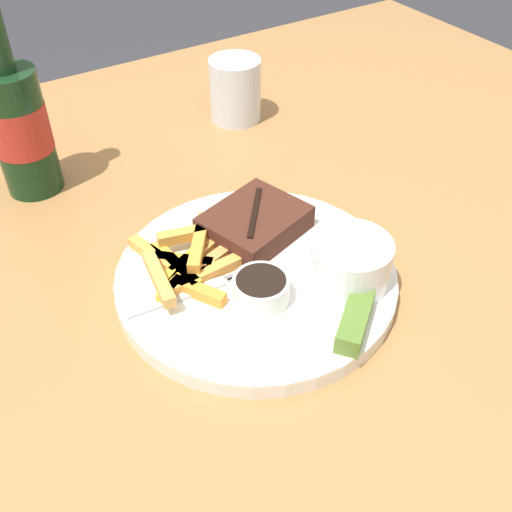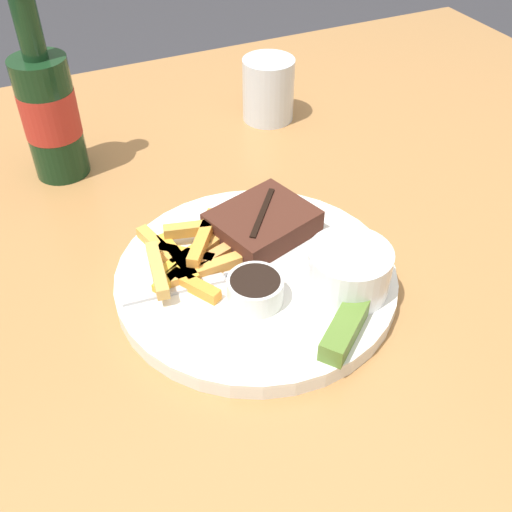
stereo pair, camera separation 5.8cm
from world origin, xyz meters
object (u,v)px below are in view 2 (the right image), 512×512
object	(u,v)px
drinking_glass	(268,90)
dipping_sauce_cup	(255,289)
coleslaw_cup	(349,268)
dinner_plate	(256,278)
beer_bottle	(49,110)
pickle_spear	(345,328)
steak_portion	(262,223)
fork_utensil	(184,287)

from	to	relation	value
drinking_glass	dipping_sauce_cup	bearing A→B (deg)	-117.51
coleslaw_cup	drinking_glass	size ratio (longest dim) A/B	0.91
dinner_plate	drinking_glass	xyz separation A→B (m)	(0.16, 0.31, 0.03)
coleslaw_cup	dipping_sauce_cup	distance (m)	0.09
dinner_plate	coleslaw_cup	size ratio (longest dim) A/B	3.53
drinking_glass	coleslaw_cup	bearing A→B (deg)	-104.25
dipping_sauce_cup	beer_bottle	bearing A→B (deg)	109.74
dinner_plate	coleslaw_cup	distance (m)	0.10
dinner_plate	drinking_glass	size ratio (longest dim) A/B	3.21
dipping_sauce_cup	pickle_spear	xyz separation A→B (m)	(0.05, -0.07, -0.00)
dipping_sauce_cup	drinking_glass	world-z (taller)	drinking_glass
pickle_spear	beer_bottle	bearing A→B (deg)	113.12
dinner_plate	dipping_sauce_cup	world-z (taller)	dipping_sauce_cup
pickle_spear	steak_portion	bearing A→B (deg)	91.38
steak_portion	pickle_spear	bearing A→B (deg)	-88.62
dipping_sauce_cup	beer_bottle	distance (m)	0.35
dinner_plate	coleslaw_cup	world-z (taller)	coleslaw_cup
dinner_plate	fork_utensil	xyz separation A→B (m)	(-0.07, 0.01, 0.01)
coleslaw_cup	dipping_sauce_cup	size ratio (longest dim) A/B	1.49
beer_bottle	drinking_glass	xyz separation A→B (m)	(0.30, 0.02, -0.04)
beer_bottle	dipping_sauce_cup	bearing A→B (deg)	-70.26
pickle_spear	dinner_plate	bearing A→B (deg)	108.24
dinner_plate	coleslaw_cup	bearing A→B (deg)	-40.25
dipping_sauce_cup	pickle_spear	distance (m)	0.09
drinking_glass	steak_portion	bearing A→B (deg)	-116.94
drinking_glass	pickle_spear	bearing A→B (deg)	-106.79
dinner_plate	steak_portion	size ratio (longest dim) A/B	2.32
coleslaw_cup	steak_portion	bearing A→B (deg)	108.32
coleslaw_cup	pickle_spear	xyz separation A→B (m)	(-0.03, -0.05, -0.02)
dipping_sauce_cup	fork_utensil	distance (m)	0.07
steak_portion	coleslaw_cup	world-z (taller)	coleslaw_cup
coleslaw_cup	drinking_glass	world-z (taller)	drinking_glass
dipping_sauce_cup	steak_portion	bearing A→B (deg)	60.87
dinner_plate	beer_bottle	bearing A→B (deg)	114.86
pickle_spear	fork_utensil	xyz separation A→B (m)	(-0.11, 0.12, -0.01)
fork_utensil	drinking_glass	distance (m)	0.38
fork_utensil	beer_bottle	xyz separation A→B (m)	(-0.06, 0.28, 0.07)
pickle_spear	coleslaw_cup	bearing A→B (deg)	57.10
steak_portion	coleslaw_cup	distance (m)	0.12
dinner_plate	pickle_spear	xyz separation A→B (m)	(0.04, -0.11, 0.02)
beer_bottle	dinner_plate	bearing A→B (deg)	-65.14
steak_portion	drinking_glass	distance (m)	0.29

